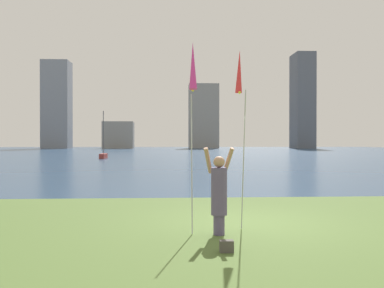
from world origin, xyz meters
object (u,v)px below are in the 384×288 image
object	(u,v)px
person	(219,192)
sailboat_0	(103,155)
kite_flag_left	(193,72)
bag	(227,246)
kite_flag_right	(239,77)

from	to	relation	value
person	sailboat_0	world-z (taller)	sailboat_0
person	kite_flag_left	xyz separation A→B (m)	(-0.56, -0.19, 2.48)
kite_flag_left	bag	world-z (taller)	kite_flag_left
kite_flag_right	kite_flag_left	bearing A→B (deg)	-139.39
kite_flag_left	kite_flag_right	world-z (taller)	kite_flag_right
person	kite_flag_right	distance (m)	2.71
person	kite_flag_right	world-z (taller)	kite_flag_right
person	bag	bearing A→B (deg)	-90.44
kite_flag_right	bag	bearing A→B (deg)	-105.45
kite_flag_right	sailboat_0	xyz separation A→B (m)	(-9.00, 36.93, -3.07)
kite_flag_left	bag	size ratio (longest dim) A/B	16.34
bag	sailboat_0	size ratio (longest dim) A/B	0.05
kite_flag_left	person	bearing A→B (deg)	18.85
bag	kite_flag_left	bearing A→B (deg)	114.48
bag	kite_flag_right	bearing A→B (deg)	74.55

